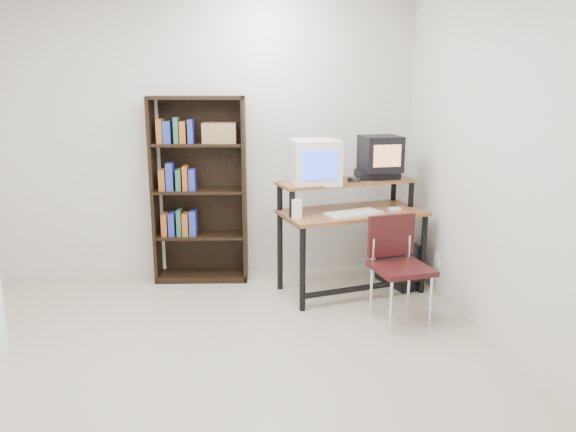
{
  "coord_description": "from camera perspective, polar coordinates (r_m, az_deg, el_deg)",
  "views": [
    {
      "loc": [
        -0.03,
        -3.29,
        1.83
      ],
      "look_at": [
        0.65,
        1.1,
        0.76
      ],
      "focal_mm": 35.0,
      "sensor_mm": 36.0,
      "label": 1
    }
  ],
  "objects": [
    {
      "name": "floor",
      "position": [
        3.77,
        -7.53,
        -15.76
      ],
      "size": [
        4.0,
        4.0,
        0.01
      ],
      "primitive_type": "cube",
      "color": "#BAB09A",
      "rests_on": "ground"
    },
    {
      "name": "right_wall",
      "position": [
        3.9,
        22.69,
        4.65
      ],
      "size": [
        0.01,
        4.0,
        2.6
      ],
      "primitive_type": "cube",
      "color": "beige",
      "rests_on": "floor"
    },
    {
      "name": "cd_spindle",
      "position": [
        4.94,
        6.74,
        3.68
      ],
      "size": [
        0.14,
        0.14,
        0.05
      ],
      "primitive_type": "cylinder",
      "rotation": [
        0.0,
        0.0,
        0.16
      ],
      "color": "#26262B",
      "rests_on": "computer_desk"
    },
    {
      "name": "mouse",
      "position": [
        4.99,
        10.8,
        0.66
      ],
      "size": [
        0.11,
        0.08,
        0.03
      ],
      "primitive_type": "cube",
      "rotation": [
        0.0,
        0.0,
        0.19
      ],
      "color": "white",
      "rests_on": "mousepad"
    },
    {
      "name": "mousepad",
      "position": [
        4.97,
        10.72,
        0.39
      ],
      "size": [
        0.23,
        0.19,
        0.01
      ],
      "primitive_type": "cube",
      "rotation": [
        0.0,
        0.0,
        0.03
      ],
      "color": "black",
      "rests_on": "computer_desk"
    },
    {
      "name": "bookshelf",
      "position": [
        5.23,
        -8.97,
        2.87
      ],
      "size": [
        0.88,
        0.4,
        1.71
      ],
      "rotation": [
        0.0,
        0.0,
        -0.13
      ],
      "color": "black",
      "rests_on": "floor"
    },
    {
      "name": "crt_monitor",
      "position": [
        4.83,
        2.69,
        5.51
      ],
      "size": [
        0.41,
        0.42,
        0.38
      ],
      "rotation": [
        0.0,
        0.0,
        0.03
      ],
      "color": "silver",
      "rests_on": "computer_desk"
    },
    {
      "name": "computer_desk",
      "position": [
        4.94,
        6.4,
        0.08
      ],
      "size": [
        1.33,
        0.85,
        0.98
      ],
      "rotation": [
        0.0,
        0.0,
        0.21
      ],
      "color": "brown",
      "rests_on": "floor"
    },
    {
      "name": "vcr",
      "position": [
        5.13,
        9.03,
        4.14
      ],
      "size": [
        0.37,
        0.27,
        0.08
      ],
      "primitive_type": "cube",
      "rotation": [
        0.0,
        0.0,
        0.03
      ],
      "color": "black",
      "rests_on": "computer_desk"
    },
    {
      "name": "school_chair",
      "position": [
        4.42,
        11.06,
        -4.2
      ],
      "size": [
        0.47,
        0.47,
        0.82
      ],
      "rotation": [
        0.0,
        0.0,
        0.15
      ],
      "color": "black",
      "rests_on": "floor"
    },
    {
      "name": "crt_tv",
      "position": [
        5.08,
        9.36,
        6.28
      ],
      "size": [
        0.35,
        0.35,
        0.31
      ],
      "rotation": [
        0.0,
        0.0,
        0.06
      ],
      "color": "black",
      "rests_on": "vcr"
    },
    {
      "name": "desk_speaker",
      "position": [
        4.6,
        0.88,
        0.63
      ],
      "size": [
        0.08,
        0.08,
        0.17
      ],
      "primitive_type": "cube",
      "rotation": [
        0.0,
        0.0,
        -0.04
      ],
      "color": "silver",
      "rests_on": "computer_desk"
    },
    {
      "name": "wall_outlet",
      "position": [
        5.11,
        14.93,
        -4.38
      ],
      "size": [
        0.02,
        0.08,
        0.12
      ],
      "primitive_type": "cube",
      "color": "beige",
      "rests_on": "right_wall"
    },
    {
      "name": "front_wall",
      "position": [
        1.4,
        -7.07,
        -8.95
      ],
      "size": [
        4.0,
        0.01,
        2.6
      ],
      "primitive_type": "cube",
      "color": "beige",
      "rests_on": "floor"
    },
    {
      "name": "back_wall",
      "position": [
        5.32,
        -8.52,
        7.64
      ],
      "size": [
        4.0,
        0.01,
        2.6
      ],
      "primitive_type": "cube",
      "color": "beige",
      "rests_on": "floor"
    },
    {
      "name": "keyboard",
      "position": [
        4.78,
        6.65,
        0.18
      ],
      "size": [
        0.51,
        0.34,
        0.03
      ],
      "primitive_type": "cube",
      "rotation": [
        0.0,
        0.0,
        0.3
      ],
      "color": "silver",
      "rests_on": "computer_desk"
    },
    {
      "name": "pc_tower",
      "position": [
        5.27,
        11.15,
        -4.67
      ],
      "size": [
        0.32,
        0.49,
        0.42
      ],
      "primitive_type": "cube",
      "rotation": [
        0.0,
        0.0,
        0.28
      ],
      "color": "black",
      "rests_on": "floor"
    }
  ]
}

